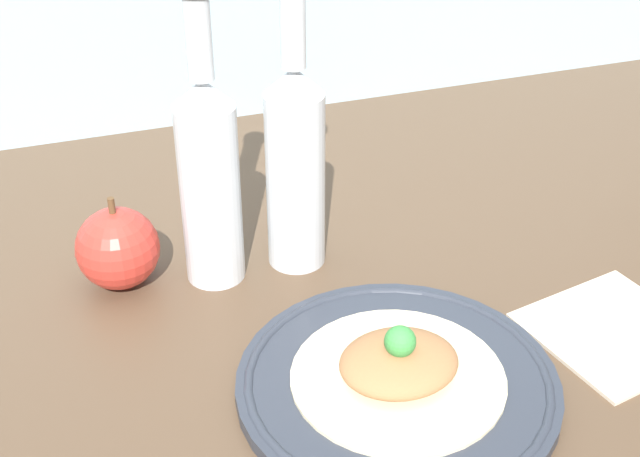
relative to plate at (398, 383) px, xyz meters
The scene contains 7 objects.
ground_plane 9.95cm from the plate, 103.97° to the left, with size 180.00×110.00×4.00cm, color brown.
plate is the anchor object (origin of this frame).
plated_food 2.05cm from the plate, 90.00° to the left, with size 19.62×19.62×5.87cm.
cider_bottle_left 28.45cm from the plate, 116.24° to the left, with size 6.29×6.29×32.24cm.
cider_bottle_right 26.16cm from the plate, 96.34° to the left, with size 6.29×6.29×32.24cm.
apple 33.11cm from the plate, 130.56° to the left, with size 8.83×8.83×10.52cm.
napkin 23.73cm from the plate, ahead, with size 18.00×17.67×0.80cm.
Camera 1 is at (-23.91, -64.53, 56.31)cm, focal length 50.00 mm.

